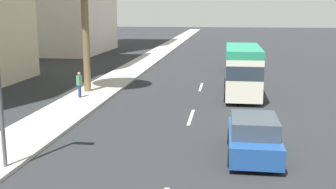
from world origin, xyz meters
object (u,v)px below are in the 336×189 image
object	(u,v)px
minibus_third	(243,69)
car_fourth	(239,64)
car_lead	(253,137)
pedestrian_near_lamp	(79,84)
car_second	(239,56)

from	to	relation	value
minibus_third	car_fourth	world-z (taller)	minibus_third
car_lead	pedestrian_near_lamp	distance (m)	13.37
car_lead	pedestrian_near_lamp	bearing A→B (deg)	48.55
car_lead	car_fourth	distance (m)	22.27
car_lead	car_fourth	xyz separation A→B (m)	(22.27, -0.10, 0.01)
car_lead	pedestrian_near_lamp	size ratio (longest dim) A/B	2.70
car_fourth	minibus_third	bearing A→B (deg)	179.35
car_fourth	pedestrian_near_lamp	world-z (taller)	pedestrian_near_lamp
minibus_third	pedestrian_near_lamp	size ratio (longest dim) A/B	4.29
car_second	car_lead	bearing A→B (deg)	179.53
minibus_third	pedestrian_near_lamp	world-z (taller)	minibus_third
pedestrian_near_lamp	car_second	bearing A→B (deg)	-10.20
car_second	pedestrian_near_lamp	xyz separation A→B (m)	(-20.30, 10.26, 0.29)
car_second	car_fourth	distance (m)	6.88
car_lead	minibus_third	distance (m)	11.50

